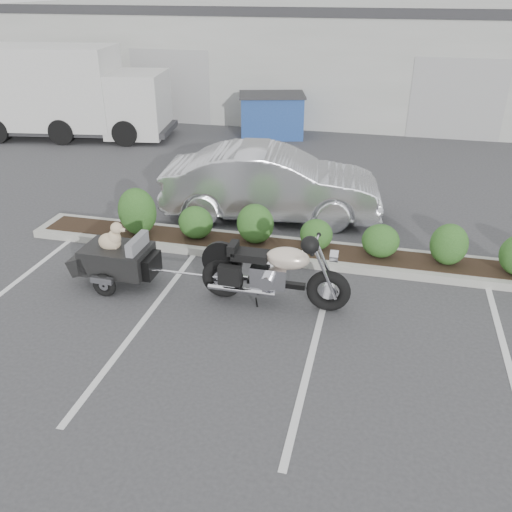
% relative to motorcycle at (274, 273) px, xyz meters
% --- Properties ---
extents(ground, '(90.00, 90.00, 0.00)m').
position_rel_motorcycle_xyz_m(ground, '(-0.38, -0.37, -0.57)').
color(ground, '#38383A').
rests_on(ground, ground).
extents(planter_kerb, '(12.00, 1.00, 0.15)m').
position_rel_motorcycle_xyz_m(planter_kerb, '(0.62, 1.83, -0.49)').
color(planter_kerb, '#9E9E93').
rests_on(planter_kerb, ground).
extents(building, '(26.00, 10.00, 4.00)m').
position_rel_motorcycle_xyz_m(building, '(-0.38, 16.63, 1.43)').
color(building, '#9EA099').
rests_on(building, ground).
extents(motorcycle, '(2.48, 0.83, 1.43)m').
position_rel_motorcycle_xyz_m(motorcycle, '(0.00, 0.00, 0.00)').
color(motorcycle, black).
rests_on(motorcycle, ground).
extents(pet_trailer, '(1.96, 1.09, 1.18)m').
position_rel_motorcycle_xyz_m(pet_trailer, '(-2.79, 0.02, -0.07)').
color(pet_trailer, black).
rests_on(pet_trailer, ground).
extents(sedan, '(4.93, 2.28, 1.57)m').
position_rel_motorcycle_xyz_m(sedan, '(-0.83, 3.63, 0.21)').
color(sedan, silver).
rests_on(sedan, ground).
extents(dumpster, '(2.48, 1.99, 1.42)m').
position_rel_motorcycle_xyz_m(dumpster, '(-2.34, 10.54, 0.15)').
color(dumpster, navy).
rests_on(dumpster, ground).
extents(delivery_truck, '(6.62, 3.06, 2.92)m').
position_rel_motorcycle_xyz_m(delivery_truck, '(-8.71, 8.93, 0.83)').
color(delivery_truck, beige).
rests_on(delivery_truck, ground).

